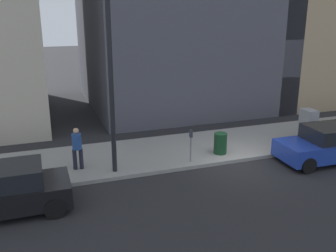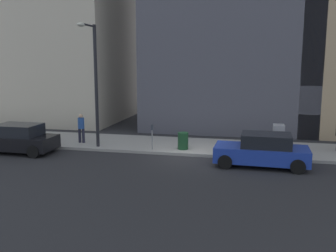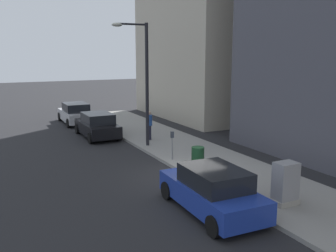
# 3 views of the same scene
# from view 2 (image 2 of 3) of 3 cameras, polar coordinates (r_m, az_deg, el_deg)

# --- Properties ---
(ground_plane) EXTENTS (120.00, 120.00, 0.00)m
(ground_plane) POSITION_cam_2_polar(r_m,az_deg,el_deg) (19.04, 3.43, -4.66)
(ground_plane) COLOR #232326
(sidewalk) EXTENTS (4.00, 36.00, 0.15)m
(sidewalk) POSITION_cam_2_polar(r_m,az_deg,el_deg) (20.95, 4.30, -3.12)
(sidewalk) COLOR gray
(sidewalk) RESTS_ON ground
(parked_car_blue) EXTENTS (2.03, 4.25, 1.52)m
(parked_car_blue) POSITION_cam_2_polar(r_m,az_deg,el_deg) (17.66, 14.19, -3.65)
(parked_car_blue) COLOR #1E389E
(parked_car_blue) RESTS_ON ground
(parked_car_black) EXTENTS (1.93, 4.21, 1.52)m
(parked_car_black) POSITION_cam_2_polar(r_m,az_deg,el_deg) (21.24, -22.08, -1.83)
(parked_car_black) COLOR black
(parked_car_black) RESTS_ON ground
(parking_meter) EXTENTS (0.14, 0.10, 1.35)m
(parking_meter) POSITION_cam_2_polar(r_m,az_deg,el_deg) (19.69, -2.43, -1.26)
(parking_meter) COLOR slate
(parking_meter) RESTS_ON sidewalk
(utility_box) EXTENTS (0.83, 0.61, 1.43)m
(utility_box) POSITION_cam_2_polar(r_m,az_deg,el_deg) (19.96, 16.45, -1.88)
(utility_box) COLOR #A8A399
(utility_box) RESTS_ON sidewalk
(streetlamp) EXTENTS (1.97, 0.32, 6.50)m
(streetlamp) POSITION_cam_2_polar(r_m,az_deg,el_deg) (20.21, -11.24, 7.53)
(streetlamp) COLOR black
(streetlamp) RESTS_ON sidewalk
(trash_bin) EXTENTS (0.56, 0.56, 0.90)m
(trash_bin) POSITION_cam_2_polar(r_m,az_deg,el_deg) (19.86, 2.31, -2.27)
(trash_bin) COLOR #14381E
(trash_bin) RESTS_ON sidewalk
(pedestrian_midblock) EXTENTS (0.36, 0.40, 1.66)m
(pedestrian_midblock) POSITION_cam_2_polar(r_m,az_deg,el_deg) (21.90, -13.09, -0.09)
(pedestrian_midblock) COLOR #1E1E2D
(pedestrian_midblock) RESTS_ON sidewalk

